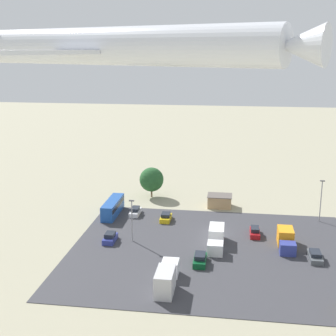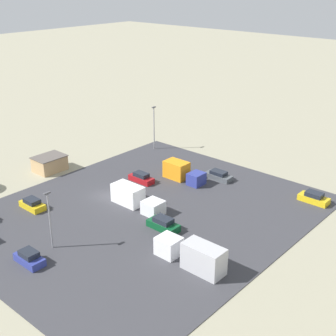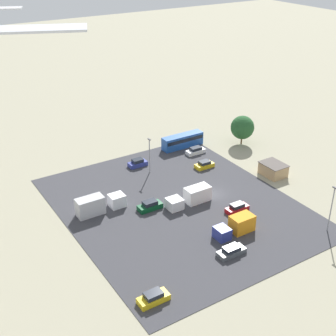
# 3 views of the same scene
# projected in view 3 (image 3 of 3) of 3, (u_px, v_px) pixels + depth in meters

# --- Properties ---
(ground_plane) EXTENTS (400.00, 400.00, 0.00)m
(ground_plane) POSITION_uv_depth(u_px,v_px,m) (214.00, 193.00, 90.24)
(ground_plane) COLOR gray
(parking_lot_surface) EXTENTS (47.64, 39.74, 0.08)m
(parking_lot_surface) POSITION_uv_depth(u_px,v_px,m) (177.00, 206.00, 86.17)
(parking_lot_surface) COLOR #38383D
(parking_lot_surface) RESTS_ON ground
(shed_building) EXTENTS (5.24, 4.10, 2.61)m
(shed_building) POSITION_uv_depth(u_px,v_px,m) (273.00, 169.00, 96.34)
(shed_building) COLOR tan
(shed_building) RESTS_ON ground
(bus) EXTENTS (2.44, 10.15, 3.02)m
(bus) POSITION_uv_depth(u_px,v_px,m) (183.00, 140.00, 108.47)
(bus) COLOR #1E4C9E
(bus) RESTS_ON ground
(parked_car_0) EXTENTS (1.95, 4.11, 1.51)m
(parked_car_0) POSITION_uv_depth(u_px,v_px,m) (204.00, 165.00, 99.55)
(parked_car_0) COLOR gold
(parked_car_0) RESTS_ON ground
(parked_car_1) EXTENTS (1.91, 4.03, 1.63)m
(parked_car_1) POSITION_uv_depth(u_px,v_px,m) (138.00, 163.00, 100.13)
(parked_car_1) COLOR navy
(parked_car_1) RESTS_ON ground
(parked_car_2) EXTENTS (1.79, 4.51, 1.55)m
(parked_car_2) POSITION_uv_depth(u_px,v_px,m) (196.00, 151.00, 105.72)
(parked_car_2) COLOR silver
(parked_car_2) RESTS_ON ground
(parked_car_3) EXTENTS (1.75, 4.42, 1.57)m
(parked_car_3) POSITION_uv_depth(u_px,v_px,m) (237.00, 208.00, 84.12)
(parked_car_3) COLOR maroon
(parked_car_3) RESTS_ON ground
(parked_car_4) EXTENTS (1.95, 4.70, 1.41)m
(parked_car_4) POSITION_uv_depth(u_px,v_px,m) (231.00, 251.00, 73.01)
(parked_car_4) COLOR #4C5156
(parked_car_4) RESTS_ON ground
(parked_car_5) EXTENTS (1.96, 4.53, 1.66)m
(parked_car_5) POSITION_uv_depth(u_px,v_px,m) (150.00, 206.00, 84.76)
(parked_car_5) COLOR #0C4723
(parked_car_5) RESTS_ON ground
(parked_car_6) EXTENTS (1.96, 4.43, 1.59)m
(parked_car_6) POSITION_uv_depth(u_px,v_px,m) (153.00, 298.00, 63.71)
(parked_car_6) COLOR gold
(parked_car_6) RESTS_ON ground
(parked_truck_0) EXTENTS (2.47, 9.11, 3.32)m
(parked_truck_0) POSITION_uv_depth(u_px,v_px,m) (98.00, 205.00, 83.52)
(parked_truck_0) COLOR silver
(parked_truck_0) RESTS_ON ground
(parked_truck_1) EXTENTS (2.60, 7.27, 2.85)m
(parked_truck_1) POSITION_uv_depth(u_px,v_px,m) (236.00, 226.00, 77.93)
(parked_truck_1) COLOR navy
(parked_truck_1) RESTS_ON ground
(parked_truck_2) EXTENTS (2.59, 8.84, 2.85)m
(parked_truck_2) POSITION_uv_depth(u_px,v_px,m) (191.00, 197.00, 86.40)
(parked_truck_2) COLOR silver
(parked_truck_2) RESTS_ON ground
(tree_near_shed) EXTENTS (5.52, 5.52, 6.89)m
(tree_near_shed) POSITION_uv_depth(u_px,v_px,m) (242.00, 127.00, 109.14)
(tree_near_shed) COLOR brown
(tree_near_shed) RESTS_ON ground
(light_pole_lot_centre) EXTENTS (0.90, 0.28, 8.39)m
(light_pole_lot_centre) POSITION_uv_depth(u_px,v_px,m) (331.00, 207.00, 76.94)
(light_pole_lot_centre) COLOR gray
(light_pole_lot_centre) RESTS_ON ground
(light_pole_lot_edge) EXTENTS (0.90, 0.28, 7.59)m
(light_pole_lot_edge) POSITION_uv_depth(u_px,v_px,m) (149.00, 154.00, 96.01)
(light_pole_lot_edge) COLOR gray
(light_pole_lot_edge) RESTS_ON ground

